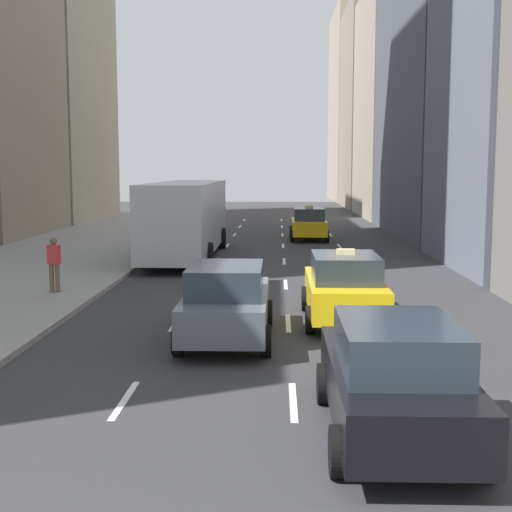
{
  "coord_description": "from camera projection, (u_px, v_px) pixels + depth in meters",
  "views": [
    {
      "loc": [
        2.34,
        -3.38,
        3.82
      ],
      "look_at": [
        1.74,
        15.84,
        1.47
      ],
      "focal_mm": 50.0,
      "sensor_mm": 36.0,
      "label": 1
    }
  ],
  "objects": [
    {
      "name": "taxi_lead",
      "position": [
        309.0,
        224.0,
        38.51
      ],
      "size": [
        2.02,
        4.4,
        1.87
      ],
      "color": "yellow",
      "rests_on": "ground"
    },
    {
      "name": "pedestrian_far_walking",
      "position": [
        54.0,
        262.0,
        21.23
      ],
      "size": [
        0.36,
        0.22,
        1.65
      ],
      "color": "brown",
      "rests_on": "sidewalk_left"
    },
    {
      "name": "sedan_silver_behind",
      "position": [
        227.0,
        302.0,
        15.83
      ],
      "size": [
        2.02,
        4.52,
        1.73
      ],
      "color": "#565B66",
      "rests_on": "ground"
    },
    {
      "name": "lane_markings",
      "position": [
        285.0,
        272.0,
        26.63
      ],
      "size": [
        5.72,
        56.0,
        0.01
      ],
      "color": "white",
      "rests_on": "ground"
    },
    {
      "name": "building_row_right",
      "position": [
        424.0,
        55.0,
        47.24
      ],
      "size": [
        6.0,
        91.86,
        31.06
      ],
      "color": "slate",
      "rests_on": "ground"
    },
    {
      "name": "taxi_second",
      "position": [
        344.0,
        287.0,
        17.77
      ],
      "size": [
        2.02,
        4.4,
        1.87
      ],
      "color": "yellow",
      "rests_on": "ground"
    },
    {
      "name": "city_bus",
      "position": [
        187.0,
        216.0,
        30.72
      ],
      "size": [
        2.8,
        11.61,
        3.25
      ],
      "color": "#B7BCC1",
      "rests_on": "ground"
    },
    {
      "name": "sedan_black_near",
      "position": [
        395.0,
        378.0,
        10.08
      ],
      "size": [
        2.02,
        4.55,
        1.73
      ],
      "color": "black",
      "rests_on": "ground"
    },
    {
      "name": "sidewalk_left",
      "position": [
        63.0,
        256.0,
        30.88
      ],
      "size": [
        8.0,
        66.0,
        0.15
      ],
      "primitive_type": "cube",
      "color": "gray",
      "rests_on": "ground"
    }
  ]
}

